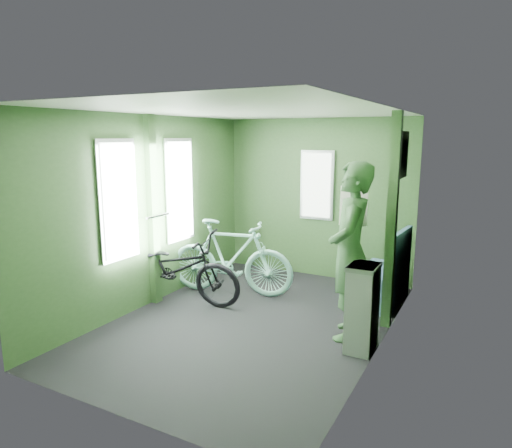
# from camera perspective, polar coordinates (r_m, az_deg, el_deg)

# --- Properties ---
(room) EXTENTS (4.00, 4.02, 2.31)m
(room) POSITION_cam_1_polar(r_m,az_deg,el_deg) (4.90, -0.72, 3.78)
(room) COLOR black
(room) RESTS_ON ground
(bicycle_black) EXTENTS (1.80, 0.94, 0.99)m
(bicycle_black) POSITION_cam_1_polar(r_m,az_deg,el_deg) (5.87, -9.90, -9.64)
(bicycle_black) COLOR black
(bicycle_black) RESTS_ON ground
(bicycle_mint) EXTENTS (1.74, 0.86, 1.02)m
(bicycle_mint) POSITION_cam_1_polar(r_m,az_deg,el_deg) (6.09, -3.15, -8.72)
(bicycle_mint) COLOR #84CDB9
(bicycle_mint) RESTS_ON ground
(passenger) EXTENTS (0.56, 0.75, 1.81)m
(passenger) POSITION_cam_1_polar(r_m,az_deg,el_deg) (4.69, 11.67, -3.35)
(passenger) COLOR #2C4D2A
(passenger) RESTS_ON ground
(waste_box) EXTENTS (0.25, 0.35, 0.86)m
(waste_box) POSITION_cam_1_polar(r_m,az_deg,el_deg) (4.55, 13.13, -10.19)
(waste_box) COLOR slate
(waste_box) RESTS_ON ground
(bench_seat) EXTENTS (0.56, 0.92, 0.93)m
(bench_seat) POSITION_cam_1_polar(r_m,az_deg,el_deg) (5.89, 15.49, -6.97)
(bench_seat) COLOR navy
(bench_seat) RESTS_ON ground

